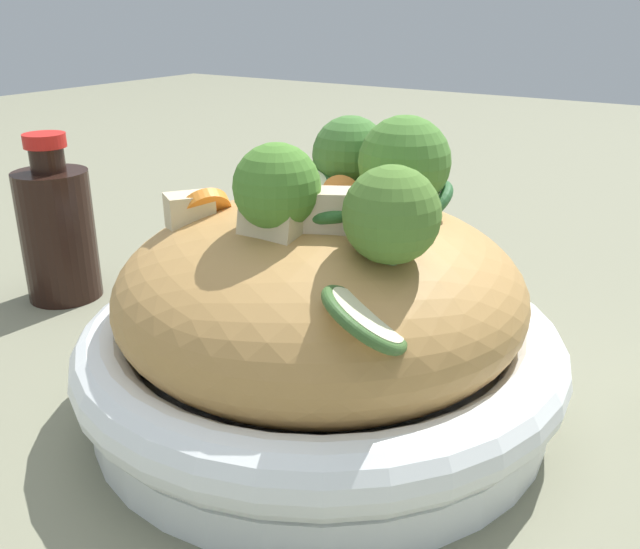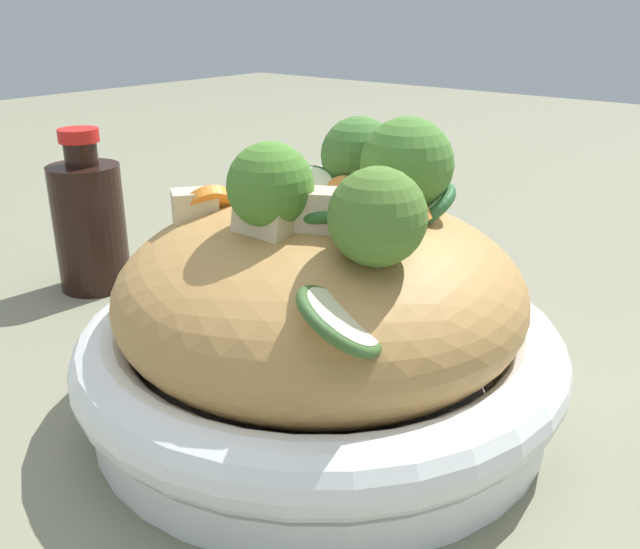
{
  "view_description": "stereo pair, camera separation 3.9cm",
  "coord_description": "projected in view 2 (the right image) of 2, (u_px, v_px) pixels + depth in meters",
  "views": [
    {
      "loc": [
        0.31,
        0.2,
        0.23
      ],
      "look_at": [
        0.0,
        0.0,
        0.08
      ],
      "focal_mm": 38.92,
      "sensor_mm": 36.0,
      "label": 1
    },
    {
      "loc": [
        0.28,
        0.23,
        0.23
      ],
      "look_at": [
        0.0,
        0.0,
        0.08
      ],
      "focal_mm": 38.92,
      "sensor_mm": 36.0,
      "label": 2
    }
  ],
  "objects": [
    {
      "name": "soy_sauce_bottle",
      "position": [
        90.0,
        223.0,
        0.58
      ],
      "size": [
        0.06,
        0.06,
        0.14
      ],
      "color": "black",
      "rests_on": "ground_plane"
    },
    {
      "name": "chicken_chunks",
      "position": [
        297.0,
        204.0,
        0.39
      ],
      "size": [
        0.14,
        0.13,
        0.04
      ],
      "color": "beige",
      "rests_on": "serving_bowl"
    },
    {
      "name": "carrot_coins",
      "position": [
        293.0,
        208.0,
        0.39
      ],
      "size": [
        0.08,
        0.14,
        0.03
      ],
      "color": "orange",
      "rests_on": "serving_bowl"
    },
    {
      "name": "broccoli_florets",
      "position": [
        362.0,
        179.0,
        0.36
      ],
      "size": [
        0.15,
        0.14,
        0.07
      ],
      "color": "#97B177",
      "rests_on": "serving_bowl"
    },
    {
      "name": "serving_bowl",
      "position": [
        320.0,
        359.0,
        0.41
      ],
      "size": [
        0.28,
        0.28,
        0.06
      ],
      "color": "white",
      "rests_on": "ground_plane"
    },
    {
      "name": "zucchini_slices",
      "position": [
        354.0,
        228.0,
        0.36
      ],
      "size": [
        0.17,
        0.15,
        0.05
      ],
      "color": "beige",
      "rests_on": "serving_bowl"
    },
    {
      "name": "noodle_heap",
      "position": [
        320.0,
        291.0,
        0.4
      ],
      "size": [
        0.23,
        0.23,
        0.1
      ],
      "color": "#B48548",
      "rests_on": "serving_bowl"
    },
    {
      "name": "ground_plane",
      "position": [
        320.0,
        403.0,
        0.43
      ],
      "size": [
        3.0,
        3.0,
        0.0
      ],
      "primitive_type": "plane",
      "color": "#74745C"
    }
  ]
}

